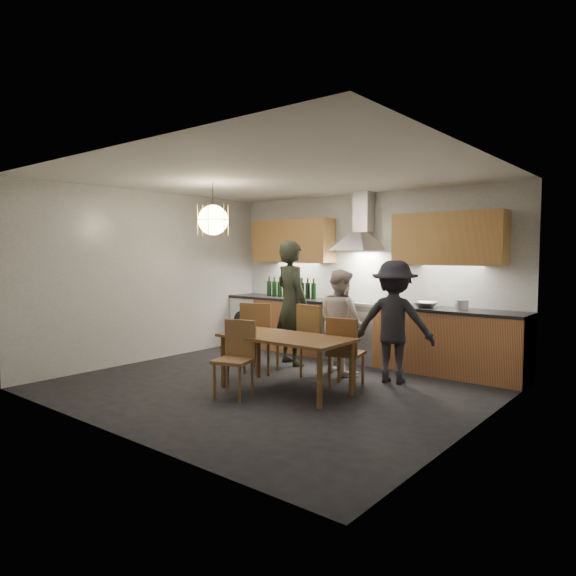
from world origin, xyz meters
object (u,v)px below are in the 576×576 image
Objects in this scene: dining_table at (285,342)px; chair_front at (237,353)px; person_mid at (341,321)px; wine_bottles at (291,288)px; chair_back_left at (258,333)px; mixing_bowl at (426,305)px; person_left at (292,303)px; stock_pot at (462,305)px; person_right at (394,322)px.

chair_front is (-0.33, -0.49, -0.09)m from dining_table.
person_mid reaches higher than wine_bottles.
person_mid is 1.82m from wine_bottles.
wine_bottles is at bearing 98.82° from chair_front.
wine_bottles is at bearing -85.41° from chair_back_left.
chair_front is 2.92m from wine_bottles.
person_mid is 1.21m from mixing_bowl.
chair_front is 1.86m from person_left.
person_left is 1.12m from wine_bottles.
chair_back_left is 0.94× the size of wine_bottles.
mixing_bowl is (1.19, 2.53, 0.44)m from chair_front.
mixing_bowl is at bearing 47.54° from chair_front.
wine_bottles reaches higher than chair_back_left.
wine_bottles is (-1.57, 0.85, 0.35)m from person_mid.
dining_table is at bearing -52.58° from wine_bottles.
person_left reaches higher than mixing_bowl.
stock_pot is at bearing 0.14° from wine_bottles.
wine_bottles is at bearing -179.86° from stock_pot.
stock_pot reaches higher than dining_table.
person_mid is (0.86, 0.01, -0.20)m from person_left.
stock_pot reaches higher than chair_front.
person_left is 2.39m from stock_pot.
person_left reaches higher than chair_front.
person_right is at bearing -159.78° from person_left.
wine_bottles is (-0.73, 1.61, 0.51)m from chair_back_left.
chair_back_left is 0.68× the size of person_mid.
person_mid reaches higher than dining_table.
person_right is at bearing 39.43° from chair_front.
chair_back_left is at bearing 111.78° from person_left.
mixing_bowl is at bearing 66.27° from dining_table.
dining_table is 2.67m from wine_bottles.
dining_table is 4.74× the size of mixing_bowl.
chair_back_left is at bearing -65.74° from wine_bottles.
stock_pot reaches higher than mixing_bowl.
person_left is 5.44× the size of mixing_bowl.
mixing_bowl is (0.88, 0.80, 0.22)m from person_mid.
chair_front is at bearing 39.43° from person_right.
person_left reaches higher than wine_bottles.
dining_table is 1.63× the size of chair_back_left.
mixing_bowl is at bearing -157.53° from chair_back_left.
person_right is (0.80, 1.22, 0.19)m from dining_table.
stock_pot is at bearing -163.56° from chair_back_left.
person_left reaches higher than stock_pot.
person_mid is at bearing 62.69° from chair_front.
person_left is at bearing 22.75° from person_mid.
wine_bottles reaches higher than dining_table.
chair_front is 2.07m from person_right.
chair_front is at bearing -63.91° from wine_bottles.
person_mid is 1.63m from stock_pot.
chair_front is 0.84× the size of wine_bottles.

